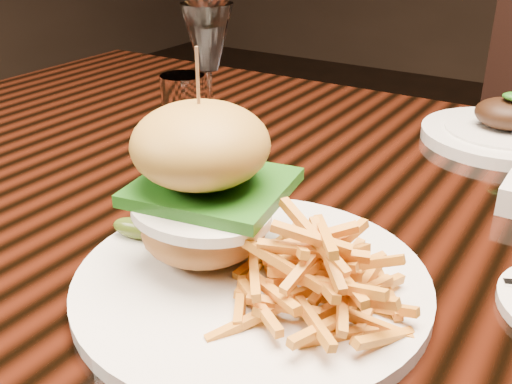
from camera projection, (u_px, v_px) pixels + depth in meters
The scene contains 5 objects.
dining_table at pixel (324, 239), 0.80m from camera, with size 1.60×0.90×0.75m.
burger_plate at pixel (246, 234), 0.54m from camera, with size 0.33×0.33×0.22m.
wine_glass at pixel (208, 42), 0.85m from camera, with size 0.08×0.08×0.20m.
water_tumbler at pixel (184, 105), 0.93m from camera, with size 0.07×0.07×0.09m, color white.
far_dish at pixel (503, 132), 0.90m from camera, with size 0.24×0.24×0.08m.
Camera 1 is at (0.29, -0.63, 1.08)m, focal length 42.00 mm.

